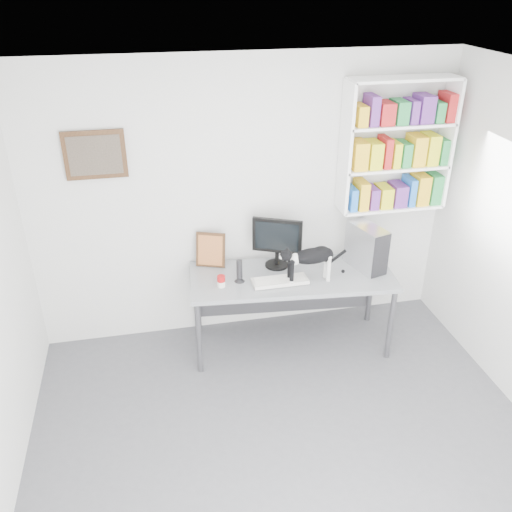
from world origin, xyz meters
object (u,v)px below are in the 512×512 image
keyboard (280,281)px  pc_tower (366,247)px  bookshelf (397,146)px  speaker (239,271)px  soup_can (221,281)px  leaning_print (211,249)px  monitor (277,242)px  desk (291,310)px  cat (311,265)px

keyboard → pc_tower: (0.86, 0.12, 0.19)m
bookshelf → keyboard: bearing=-159.8°
speaker → soup_can: 0.19m
leaning_print → bookshelf: bearing=19.5°
bookshelf → pc_tower: (-0.34, -0.32, -0.85)m
speaker → leaning_print: bearing=132.4°
leaning_print → soup_can: size_ratio=3.20×
monitor → speaker: bearing=-127.4°
keyboard → speaker: speaker is taller
desk → soup_can: size_ratio=17.54×
desk → leaning_print: bearing=159.7°
bookshelf → soup_can: bearing=-167.0°
bookshelf → keyboard: size_ratio=2.46×
leaning_print → pc_tower: bearing=6.7°
pc_tower → speaker: (-1.21, -0.02, -0.10)m
monitor → soup_can: size_ratio=4.65×
monitor → pc_tower: 0.84m
bookshelf → leaning_print: bearing=179.7°
cat → leaning_print: bearing=146.3°
soup_can → cat: bearing=-5.4°
desk → speaker: size_ratio=8.47×
desk → keyboard: 0.45m
pc_tower → speaker: 1.22m
monitor → soup_can: monitor is taller
monitor → soup_can: (-0.58, -0.27, -0.20)m
pc_tower → keyboard: bearing=172.3°
soup_can → keyboard: bearing=-4.6°
monitor → soup_can: 0.67m
monitor → cat: (0.23, -0.35, -0.07)m
keyboard → soup_can: size_ratio=4.70×
cat → monitor: bearing=119.6°
monitor → leaning_print: size_ratio=1.45×
monitor → speaker: monitor is taller
bookshelf → desk: size_ratio=0.66×
desk → soup_can: (-0.67, -0.07, 0.45)m
bookshelf → soup_can: (-1.73, -0.40, -1.01)m
speaker → cat: size_ratio=0.39×
leaning_print → cat: cat is taller
desk → speaker: (-0.50, -0.01, 0.50)m
soup_can → speaker: bearing=18.1°
speaker → keyboard: bearing=-4.5°
pc_tower → soup_can: (-1.39, -0.08, -0.16)m
monitor → keyboard: bearing=-73.9°
monitor → keyboard: (-0.05, -0.31, -0.23)m
pc_tower → bookshelf: bearing=27.5°
bookshelf → keyboard: (-1.20, -0.44, -1.05)m
monitor → leaning_print: bearing=-168.2°
soup_can → bookshelf: bearing=13.0°
desk → soup_can: soup_can is taller
pc_tower → leaning_print: size_ratio=1.23×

